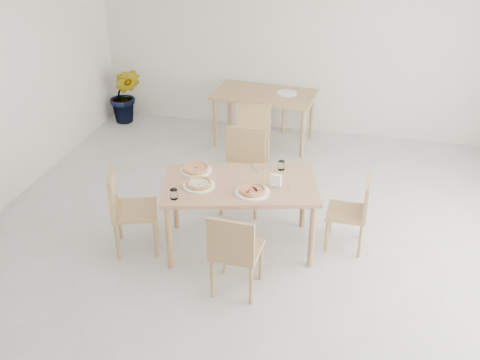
% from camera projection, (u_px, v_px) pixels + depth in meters
% --- Properties ---
extents(main_table, '(1.69, 1.21, 0.75)m').
position_uv_depth(main_table, '(240.00, 190.00, 5.58)').
color(main_table, tan).
rests_on(main_table, ground).
extents(chair_south, '(0.44, 0.44, 0.86)m').
position_uv_depth(chair_south, '(234.00, 249.00, 4.99)').
color(chair_south, tan).
rests_on(chair_south, ground).
extents(chair_north, '(0.47, 0.47, 0.93)m').
position_uv_depth(chair_north, '(243.00, 163.00, 6.39)').
color(chair_north, tan).
rests_on(chair_north, ground).
extents(chair_west, '(0.57, 0.57, 0.89)m').
position_uv_depth(chair_west, '(126.00, 205.00, 5.62)').
color(chair_west, tan).
rests_on(chair_west, ground).
extents(chair_east, '(0.41, 0.41, 0.80)m').
position_uv_depth(chair_east, '(355.00, 208.00, 5.67)').
color(chair_east, tan).
rests_on(chair_east, ground).
extents(plate_margherita, '(0.32, 0.32, 0.02)m').
position_uv_depth(plate_margherita, '(196.00, 170.00, 5.76)').
color(plate_margherita, white).
rests_on(plate_margherita, main_table).
extents(plate_mushroom, '(0.32, 0.32, 0.02)m').
position_uv_depth(plate_mushroom, '(199.00, 186.00, 5.48)').
color(plate_mushroom, white).
rests_on(plate_mushroom, main_table).
extents(plate_pepperoni, '(0.33, 0.33, 0.02)m').
position_uv_depth(plate_pepperoni, '(252.00, 192.00, 5.36)').
color(plate_pepperoni, white).
rests_on(plate_pepperoni, main_table).
extents(pizza_margherita, '(0.29, 0.29, 0.03)m').
position_uv_depth(pizza_margherita, '(196.00, 168.00, 5.75)').
color(pizza_margherita, '#F1BC71').
rests_on(pizza_margherita, plate_margherita).
extents(pizza_mushroom, '(0.28, 0.28, 0.03)m').
position_uv_depth(pizza_mushroom, '(199.00, 183.00, 5.47)').
color(pizza_mushroom, '#F1BC71').
rests_on(pizza_mushroom, plate_mushroom).
extents(pizza_pepperoni, '(0.34, 0.34, 0.03)m').
position_uv_depth(pizza_pepperoni, '(252.00, 190.00, 5.35)').
color(pizza_pepperoni, '#F1BC71').
rests_on(pizza_pepperoni, plate_pepperoni).
extents(tumbler_a, '(0.07, 0.07, 0.09)m').
position_uv_depth(tumbler_a, '(281.00, 165.00, 5.78)').
color(tumbler_a, white).
rests_on(tumbler_a, main_table).
extents(tumbler_b, '(0.07, 0.07, 0.10)m').
position_uv_depth(tumbler_b, '(174.00, 194.00, 5.25)').
color(tumbler_b, white).
rests_on(tumbler_b, main_table).
extents(napkin_holder, '(0.12, 0.07, 0.13)m').
position_uv_depth(napkin_holder, '(276.00, 181.00, 5.45)').
color(napkin_holder, silver).
rests_on(napkin_holder, main_table).
extents(fork_a, '(0.04, 0.19, 0.01)m').
position_uv_depth(fork_a, '(290.00, 187.00, 5.47)').
color(fork_a, silver).
rests_on(fork_a, main_table).
extents(fork_b, '(0.11, 0.16, 0.01)m').
position_uv_depth(fork_b, '(254.00, 169.00, 5.81)').
color(fork_b, silver).
rests_on(fork_b, main_table).
extents(second_table, '(1.44, 0.88, 0.75)m').
position_uv_depth(second_table, '(265.00, 99.00, 7.87)').
color(second_table, tan).
rests_on(second_table, ground).
extents(chair_back_s, '(0.51, 0.51, 0.90)m').
position_uv_depth(chair_back_s, '(254.00, 129.00, 7.31)').
color(chair_back_s, tan).
rests_on(chair_back_s, ground).
extents(chair_back_n, '(0.51, 0.51, 0.83)m').
position_uv_depth(chair_back_n, '(281.00, 95.00, 8.55)').
color(chair_back_n, tan).
rests_on(chair_back_n, ground).
extents(plate_empty, '(0.28, 0.28, 0.02)m').
position_uv_depth(plate_empty, '(287.00, 93.00, 7.81)').
color(plate_empty, white).
rests_on(plate_empty, second_table).
extents(potted_plant, '(0.55, 0.48, 0.88)m').
position_uv_depth(potted_plant, '(125.00, 95.00, 8.65)').
color(potted_plant, '#316D20').
rests_on(potted_plant, ground).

